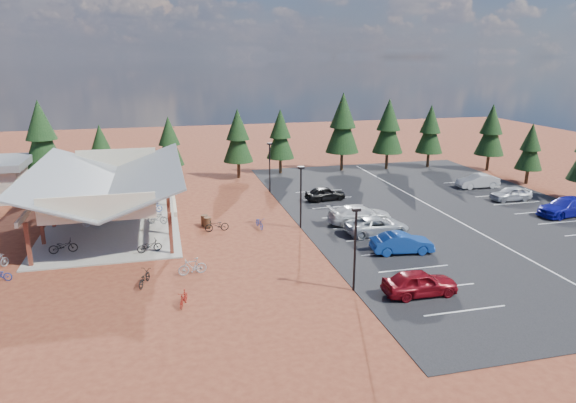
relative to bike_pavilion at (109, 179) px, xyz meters
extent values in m
plane|color=maroon|center=(10.00, -7.00, -3.82)|extent=(140.00, 140.00, 0.00)
cube|color=black|center=(28.50, -4.00, -3.80)|extent=(27.00, 44.00, 0.04)
cube|color=gray|center=(0.00, 0.00, -3.77)|extent=(10.60, 18.60, 0.10)
cube|color=#552418|center=(-4.60, -8.40, -2.22)|extent=(0.25, 0.25, 3.00)
cube|color=#552418|center=(-4.60, -4.20, -2.22)|extent=(0.25, 0.25, 3.00)
cube|color=#552418|center=(-4.60, 0.00, -2.22)|extent=(0.25, 0.25, 3.00)
cube|color=#552418|center=(-4.60, 4.20, -2.22)|extent=(0.25, 0.25, 3.00)
cube|color=#552418|center=(-4.60, 8.40, -2.22)|extent=(0.25, 0.25, 3.00)
cube|color=#552418|center=(4.60, -8.40, -2.22)|extent=(0.25, 0.25, 3.00)
cube|color=#552418|center=(4.60, -4.20, -2.22)|extent=(0.25, 0.25, 3.00)
cube|color=#552418|center=(4.60, 0.00, -2.22)|extent=(0.25, 0.25, 3.00)
cube|color=#552418|center=(4.60, 4.20, -2.22)|extent=(0.25, 0.25, 3.00)
cube|color=#552418|center=(4.60, 8.40, -2.22)|extent=(0.25, 0.25, 3.00)
cube|color=beige|center=(-5.00, 0.00, -0.72)|extent=(0.22, 18.00, 0.35)
cube|color=beige|center=(5.00, 0.00, -0.72)|extent=(0.22, 18.00, 0.35)
cube|color=slate|center=(-2.90, 0.00, 0.18)|extent=(5.85, 19.40, 2.13)
cube|color=slate|center=(2.90, 0.00, 0.18)|extent=(5.85, 19.40, 2.13)
cube|color=beige|center=(0.00, -9.00, 0.08)|extent=(7.50, 0.15, 1.80)
cube|color=beige|center=(0.00, 9.00, 0.08)|extent=(7.50, 0.15, 1.80)
cylinder|color=black|center=(15.00, -17.00, -1.32)|extent=(0.14, 0.14, 5.00)
cube|color=black|center=(15.00, -17.00, 1.23)|extent=(0.50, 0.25, 0.18)
cylinder|color=black|center=(15.00, -5.00, -1.32)|extent=(0.14, 0.14, 5.00)
cube|color=black|center=(15.00, -5.00, 1.23)|extent=(0.50, 0.25, 0.18)
cylinder|color=black|center=(15.00, 7.00, -1.32)|extent=(0.14, 0.14, 5.00)
cube|color=black|center=(15.00, 7.00, 1.23)|extent=(0.50, 0.25, 0.18)
cylinder|color=#4A2D1A|center=(7.63, -3.13, -3.37)|extent=(0.60, 0.60, 0.90)
cylinder|color=#4A2D1A|center=(7.44, -2.44, -3.37)|extent=(0.60, 0.60, 0.90)
cylinder|color=#382314|center=(-7.64, 14.19, -2.68)|extent=(0.36, 0.36, 2.28)
cone|color=black|center=(-7.64, 14.19, 1.20)|extent=(4.02, 4.02, 5.48)
cone|color=black|center=(-7.64, 14.19, 3.48)|extent=(3.10, 3.10, 4.11)
cylinder|color=#382314|center=(-1.92, 14.18, -3.01)|extent=(0.36, 0.36, 1.62)
cone|color=black|center=(-1.92, 14.18, -0.26)|extent=(2.85, 2.85, 3.89)
cone|color=black|center=(-1.92, 14.18, 1.36)|extent=(2.20, 2.20, 2.92)
cylinder|color=#382314|center=(5.25, 15.01, -2.94)|extent=(0.36, 0.36, 1.76)
cone|color=black|center=(5.25, 15.01, 0.05)|extent=(3.10, 3.10, 4.22)
cone|color=black|center=(5.25, 15.01, 1.81)|extent=(2.39, 2.39, 3.17)
cylinder|color=#382314|center=(12.87, 14.25, -2.85)|extent=(0.36, 0.36, 1.94)
cone|color=black|center=(12.87, 14.25, 0.45)|extent=(3.42, 3.42, 4.67)
cone|color=black|center=(12.87, 14.25, 2.40)|extent=(2.64, 2.64, 3.50)
cylinder|color=#382314|center=(18.10, 15.44, -2.89)|extent=(0.36, 0.36, 1.88)
cone|color=black|center=(18.10, 15.44, 0.31)|extent=(3.30, 3.30, 4.50)
cone|color=black|center=(18.10, 15.44, 2.18)|extent=(2.55, 2.55, 3.38)
cylinder|color=#382314|center=(25.77, 15.14, -2.67)|extent=(0.36, 0.36, 2.31)
cone|color=black|center=(25.77, 15.14, 1.27)|extent=(4.07, 4.07, 5.55)
cone|color=black|center=(25.77, 15.14, 3.58)|extent=(3.15, 3.15, 4.17)
cylinder|color=#382314|center=(31.49, 14.55, -2.76)|extent=(0.36, 0.36, 2.13)
cone|color=black|center=(31.49, 14.55, 0.86)|extent=(3.74, 3.74, 5.11)
cone|color=black|center=(31.49, 14.55, 2.98)|extent=(2.89, 2.89, 3.83)
cylinder|color=#382314|center=(37.04, 14.31, -2.86)|extent=(0.36, 0.36, 1.92)
cone|color=black|center=(37.04, 14.31, 0.40)|extent=(3.38, 3.38, 4.61)
cone|color=black|center=(37.04, 14.31, 2.32)|extent=(2.61, 2.61, 3.46)
cylinder|color=#382314|center=(43.32, 3.77, -3.01)|extent=(0.36, 0.36, 1.63)
cone|color=black|center=(43.32, 3.77, -0.24)|extent=(2.87, 2.87, 3.91)
cone|color=black|center=(43.32, 3.77, 1.39)|extent=(2.21, 2.21, 2.93)
cylinder|color=#382314|center=(43.29, 10.89, -2.83)|extent=(0.36, 0.36, 1.98)
cone|color=black|center=(43.29, 10.89, 0.54)|extent=(3.49, 3.49, 4.76)
cone|color=black|center=(43.29, 10.89, 2.52)|extent=(2.70, 2.70, 3.57)
imported|color=black|center=(-2.86, -6.52, -3.22)|extent=(1.98, 0.87, 1.01)
imported|color=#9FA1A7|center=(-1.52, -0.78, -3.25)|extent=(1.63, 0.75, 0.95)
imported|color=navy|center=(-1.03, 0.34, -3.23)|extent=(1.87, 0.67, 0.98)
imported|color=maroon|center=(-2.44, 6.41, -3.20)|extent=(1.80, 0.87, 1.04)
imported|color=black|center=(3.07, -7.80, -3.27)|extent=(1.83, 1.00, 0.91)
imported|color=gray|center=(3.65, -1.34, -3.22)|extent=(1.74, 0.97, 1.01)
imported|color=#1D3C9B|center=(3.22, 1.96, -3.24)|extent=(1.93, 1.21, 0.96)
imported|color=maroon|center=(2.34, 7.10, -3.18)|extent=(1.89, 1.06, 1.09)
imported|color=maroon|center=(5.01, -16.50, -3.38)|extent=(0.86, 1.53, 0.89)
imported|color=black|center=(2.80, -13.20, -3.36)|extent=(1.15, 1.89, 0.94)
imported|color=#94989C|center=(5.78, -12.31, -3.27)|extent=(1.90, 0.77, 1.11)
imported|color=navy|center=(11.75, -4.16, -3.38)|extent=(0.80, 1.76, 0.90)
imported|color=black|center=(8.26, -4.17, -3.32)|extent=(1.94, 0.75, 1.00)
imported|color=maroon|center=(18.50, -18.55, -3.03)|extent=(4.45, 1.85, 1.51)
imported|color=navy|center=(20.51, -12.15, -3.06)|extent=(4.56, 2.02, 1.46)
imported|color=#ACB0B4|center=(20.40, -8.00, -3.09)|extent=(5.08, 2.44, 1.40)
imported|color=silver|center=(20.09, -5.16, -3.00)|extent=(5.40, 2.20, 1.57)
imported|color=black|center=(19.55, 2.48, -3.11)|extent=(4.11, 2.02, 1.35)
imported|color=#12149E|center=(38.56, -7.42, -2.99)|extent=(5.71, 2.88, 1.59)
imported|color=#B6B8BE|center=(37.03, -1.96, -3.10)|extent=(4.02, 1.63, 1.37)
imported|color=#BEBEBE|center=(36.84, 3.26, -3.05)|extent=(4.52, 1.72, 1.47)
camera|label=1|loc=(4.35, -43.40, 9.67)|focal=32.00mm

